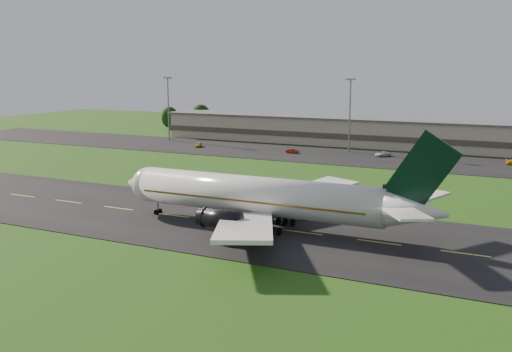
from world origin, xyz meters
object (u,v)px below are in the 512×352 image
at_px(service_vehicle_a, 199,145).
at_px(service_vehicle_c, 383,154).
at_px(service_vehicle_b, 292,151).
at_px(terminal, 369,132).
at_px(light_mast_centre, 350,106).
at_px(airliner, 262,197).
at_px(light_mast_west, 168,101).

xyz_separation_m(service_vehicle_a, service_vehicle_c, (53.59, 5.40, -0.03)).
distance_m(service_vehicle_a, service_vehicle_b, 29.72).
distance_m(terminal, light_mast_centre, 18.45).
height_order(light_mast_centre, service_vehicle_c, light_mast_centre).
xyz_separation_m(airliner, service_vehicle_c, (0.09, 75.63, -3.95)).
relative_size(light_mast_west, service_vehicle_a, 5.34).
xyz_separation_m(terminal, light_mast_west, (-61.40, -16.18, 8.75)).
bearing_deg(terminal, airliner, -84.57).
distance_m(airliner, service_vehicle_c, 75.73).
distance_m(airliner, service_vehicle_a, 88.37).
xyz_separation_m(light_mast_west, service_vehicle_b, (46.76, -9.29, -12.04)).
relative_size(light_mast_west, service_vehicle_c, 4.61).
bearing_deg(service_vehicle_b, terminal, -28.26).
distance_m(light_mast_centre, service_vehicle_c, 16.63).
distance_m(airliner, light_mast_centre, 81.09).
bearing_deg(service_vehicle_c, light_mast_centre, -160.98).
distance_m(light_mast_west, service_vehicle_c, 71.77).
distance_m(airliner, light_mast_west, 106.95).
relative_size(airliner, light_mast_centre, 2.52).
distance_m(airliner, service_vehicle_b, 74.70).
bearing_deg(service_vehicle_c, light_mast_west, -142.17).
bearing_deg(service_vehicle_c, terminal, 155.53).
distance_m(service_vehicle_b, service_vehicle_c, 24.37).
height_order(airliner, service_vehicle_b, airliner).
bearing_deg(service_vehicle_c, airliner, -48.70).
xyz_separation_m(airliner, light_mast_west, (-70.54, 79.99, 8.08)).
bearing_deg(service_vehicle_a, light_mast_centre, -7.80).
height_order(airliner, service_vehicle_a, airliner).
height_order(terminal, service_vehicle_b, terminal).
height_order(airliner, terminal, airliner).
distance_m(service_vehicle_a, service_vehicle_c, 53.86).
relative_size(light_mast_west, light_mast_centre, 1.00).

